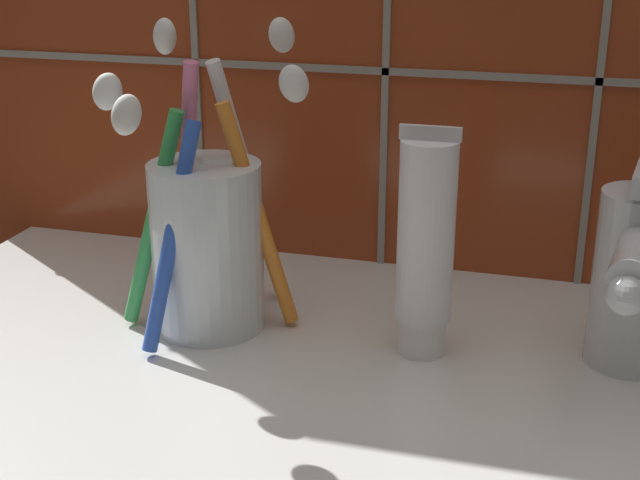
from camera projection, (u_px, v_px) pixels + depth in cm
name	position (u px, v px, depth cm)	size (l,w,h in cm)	color
sink_counter	(294.00, 383.00, 51.20)	(56.20, 35.35, 2.00)	silver
toothbrush_cup	(207.00, 236.00, 54.15)	(12.84, 13.26, 18.71)	silver
toothpaste_tube	(426.00, 245.00, 50.42)	(3.41, 3.25, 13.62)	white
sink_faucet	(636.00, 274.00, 49.03)	(4.80, 11.52, 11.82)	silver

